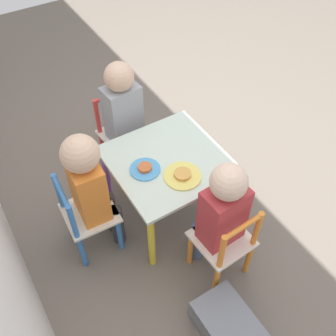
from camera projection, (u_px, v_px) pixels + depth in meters
ground_plane at (168, 209)px, 2.37m from camera, size 6.00×6.00×0.00m
kids_table at (168, 168)px, 2.10m from camera, size 0.58×0.58×0.44m
chair_blue at (86, 216)px, 2.03m from camera, size 0.27×0.27×0.52m
chair_orange at (225, 244)px, 1.92m from camera, size 0.27×0.27×0.52m
chair_red at (122, 134)px, 2.44m from camera, size 0.28×0.28×0.52m
child_back at (90, 184)px, 1.88m from camera, size 0.21×0.23×0.79m
child_left at (221, 211)px, 1.80m from camera, size 0.22×0.21×0.76m
child_right at (124, 112)px, 2.25m from camera, size 0.22×0.21×0.79m
plate_back at (145, 169)px, 1.99m from camera, size 0.16×0.16×0.03m
plate_left at (183, 175)px, 1.96m from camera, size 0.19×0.19×0.03m
storage_bin at (227, 325)px, 1.83m from camera, size 0.31×0.22×0.15m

